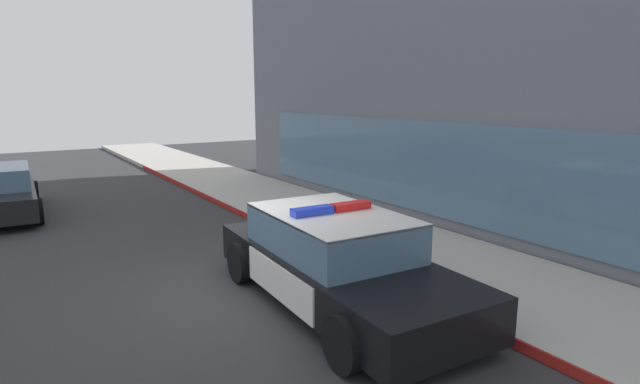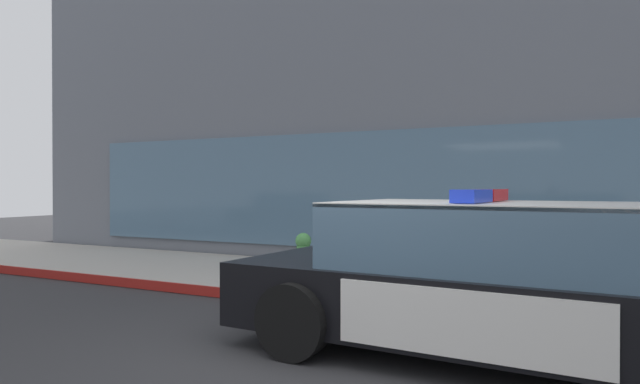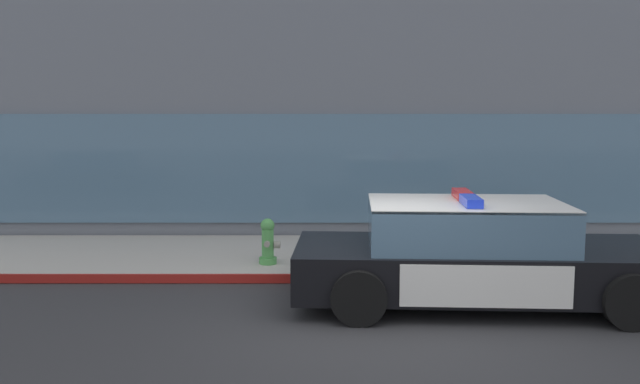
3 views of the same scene
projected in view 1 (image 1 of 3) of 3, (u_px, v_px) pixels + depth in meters
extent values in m
plane|color=#303033|center=(246.00, 287.00, 8.17)|extent=(48.00, 48.00, 0.00)
cube|color=#B2ADA3|center=(404.00, 248.00, 10.01)|extent=(48.00, 3.01, 0.15)
cube|color=maroon|center=(342.00, 262.00, 9.20)|extent=(28.80, 0.04, 0.14)
cube|color=slate|center=(450.00, 172.00, 10.80)|extent=(15.19, 0.08, 2.10)
cube|color=black|center=(338.00, 273.00, 7.42)|extent=(4.93, 2.10, 0.60)
cube|color=silver|center=(406.00, 299.00, 6.07)|extent=(1.74, 1.90, 0.05)
cube|color=silver|center=(287.00, 235.00, 8.83)|extent=(1.45, 1.88, 0.05)
cube|color=silver|center=(385.00, 260.00, 7.96)|extent=(2.03, 0.13, 0.51)
cube|color=silver|center=(278.00, 282.00, 7.04)|extent=(2.03, 0.13, 0.51)
cube|color=yellow|center=(386.00, 260.00, 7.97)|extent=(0.22, 0.02, 0.26)
cube|color=slate|center=(332.00, 233.00, 7.47)|extent=(2.60, 1.79, 0.60)
cube|color=silver|center=(332.00, 214.00, 7.42)|extent=(2.60, 1.79, 0.04)
cube|color=red|center=(351.00, 206.00, 7.57)|extent=(0.23, 0.64, 0.11)
cube|color=blue|center=(312.00, 211.00, 7.24)|extent=(0.23, 0.64, 0.11)
cylinder|color=black|center=(463.00, 309.00, 6.55)|extent=(0.69, 0.25, 0.68)
cylinder|color=black|center=(344.00, 344.00, 5.64)|extent=(0.69, 0.25, 0.68)
cylinder|color=black|center=(335.00, 246.00, 9.26)|extent=(0.69, 0.25, 0.68)
cylinder|color=black|center=(240.00, 262.00, 8.35)|extent=(0.69, 0.25, 0.68)
cylinder|color=#4C994C|center=(325.00, 231.00, 10.81)|extent=(0.28, 0.28, 0.10)
cylinder|color=#4C994C|center=(325.00, 218.00, 10.76)|extent=(0.19, 0.19, 0.45)
sphere|color=#4C994C|center=(325.00, 205.00, 10.70)|extent=(0.22, 0.22, 0.22)
cylinder|color=gray|center=(325.00, 202.00, 10.69)|extent=(0.06, 0.06, 0.05)
cylinder|color=gray|center=(319.00, 218.00, 10.67)|extent=(0.09, 0.10, 0.09)
cylinder|color=gray|center=(330.00, 216.00, 10.83)|extent=(0.09, 0.10, 0.09)
cylinder|color=gray|center=(329.00, 220.00, 10.64)|extent=(0.10, 0.12, 0.12)
cylinder|color=black|center=(34.00, 192.00, 14.45)|extent=(0.65, 0.22, 0.64)
cylinder|color=black|center=(38.00, 211.00, 12.04)|extent=(0.65, 0.22, 0.64)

